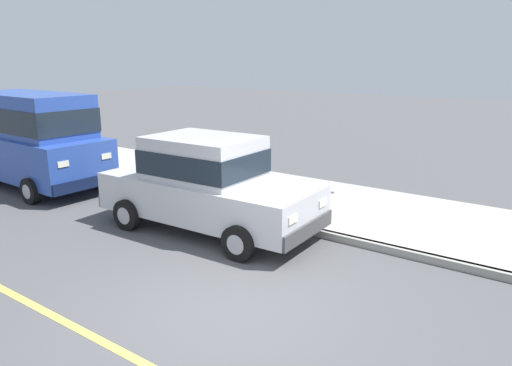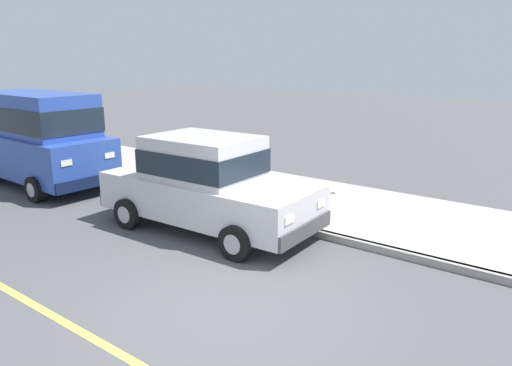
{
  "view_description": "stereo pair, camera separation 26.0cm",
  "coord_description": "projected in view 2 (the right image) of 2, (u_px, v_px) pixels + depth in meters",
  "views": [
    {
      "loc": [
        -4.76,
        -3.81,
        3.41
      ],
      "look_at": [
        3.21,
        1.9,
        0.85
      ],
      "focal_mm": 33.69,
      "sensor_mm": 36.0,
      "label": 1
    },
    {
      "loc": [
        -4.61,
        -4.02,
        3.41
      ],
      "look_at": [
        3.21,
        1.9,
        0.85
      ],
      "focal_mm": 33.69,
      "sensor_mm": 36.0,
      "label": 2
    }
  ],
  "objects": [
    {
      "name": "sidewalk",
      "position": [
        373.0,
        214.0,
        10.6
      ],
      "size": [
        3.6,
        64.0,
        0.14
      ],
      "primitive_type": "cube",
      "color": "#A8A59E",
      "rests_on": "ground"
    },
    {
      "name": "fire_hydrant",
      "position": [
        175.0,
        176.0,
        12.27
      ],
      "size": [
        0.34,
        0.24,
        0.72
      ],
      "color": "red",
      "rests_on": "sidewalk"
    },
    {
      "name": "car_silver_sedan",
      "position": [
        206.0,
        183.0,
        9.62
      ],
      "size": [
        2.14,
        4.66,
        1.92
      ],
      "color": "#BCBCC1",
      "rests_on": "ground"
    },
    {
      "name": "lane_centre_line",
      "position": [
        136.0,
        363.0,
        5.53
      ],
      "size": [
        0.12,
        57.6,
        0.01
      ],
      "primitive_type": "cube",
      "color": "#E0D64C",
      "rests_on": "ground"
    },
    {
      "name": "ground_plane",
      "position": [
        226.0,
        308.0,
        6.76
      ],
      "size": [
        80.0,
        80.0,
        0.0
      ],
      "primitive_type": "plane",
      "color": "#4C4C4F"
    },
    {
      "name": "dog_white",
      "position": [
        322.0,
        193.0,
        10.94
      ],
      "size": [
        0.24,
        0.76,
        0.49
      ],
      "color": "white",
      "rests_on": "sidewalk"
    },
    {
      "name": "curb",
      "position": [
        334.0,
        237.0,
        9.21
      ],
      "size": [
        0.16,
        64.0,
        0.14
      ],
      "primitive_type": "cube",
      "color": "gray",
      "rests_on": "ground"
    },
    {
      "name": "car_blue_van",
      "position": [
        37.0,
        135.0,
        13.0
      ],
      "size": [
        2.22,
        4.94,
        2.52
      ],
      "color": "#28479E",
      "rests_on": "ground"
    }
  ]
}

